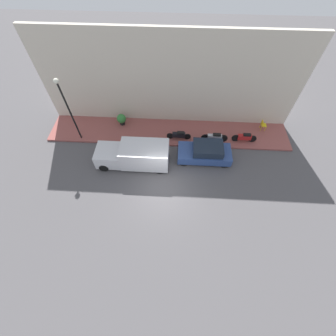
% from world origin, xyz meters
% --- Properties ---
extents(ground_plane, '(60.00, 60.00, 0.00)m').
position_xyz_m(ground_plane, '(0.00, 0.00, 0.00)').
color(ground_plane, '#514F51').
extents(sidewalk, '(2.92, 19.41, 0.15)m').
position_xyz_m(sidewalk, '(5.42, 0.00, 0.08)').
color(sidewalk, '#934C47').
rests_on(sidewalk, ground_plane).
extents(building_facade, '(0.30, 19.41, 7.44)m').
position_xyz_m(building_facade, '(7.03, 0.00, 3.72)').
color(building_facade, beige).
rests_on(building_facade, ground_plane).
extents(parked_car, '(1.74, 3.91, 1.42)m').
position_xyz_m(parked_car, '(2.91, -2.84, 0.68)').
color(parked_car, '#2D4784').
rests_on(parked_car, ground_plane).
extents(delivery_van, '(1.86, 5.19, 1.84)m').
position_xyz_m(delivery_van, '(2.16, 2.32, 0.94)').
color(delivery_van, silver).
rests_on(delivery_van, ground_plane).
extents(motorcycle_red, '(0.30, 1.93, 0.78)m').
position_xyz_m(motorcycle_red, '(4.69, -6.00, 0.58)').
color(motorcycle_red, '#B21E1E').
rests_on(motorcycle_red, sidewalk).
extents(scooter_silver, '(0.30, 2.07, 0.79)m').
position_xyz_m(scooter_silver, '(4.56, -3.65, 0.59)').
color(scooter_silver, '#B7B7BF').
rests_on(scooter_silver, sidewalk).
extents(motorcycle_black, '(0.30, 1.91, 0.71)m').
position_xyz_m(motorcycle_black, '(4.68, -0.86, 0.54)').
color(motorcycle_black, black).
rests_on(motorcycle_black, sidewalk).
extents(streetlamp, '(0.34, 0.34, 5.25)m').
position_xyz_m(streetlamp, '(4.35, 6.99, 3.57)').
color(streetlamp, black).
rests_on(streetlamp, sidewalk).
extents(potted_plant, '(0.75, 0.75, 0.98)m').
position_xyz_m(potted_plant, '(6.09, 3.95, 0.71)').
color(potted_plant, black).
rests_on(potted_plant, sidewalk).
extents(cafe_chair, '(0.40, 0.40, 0.86)m').
position_xyz_m(cafe_chair, '(6.13, -7.67, 0.66)').
color(cafe_chair, yellow).
rests_on(cafe_chair, sidewalk).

